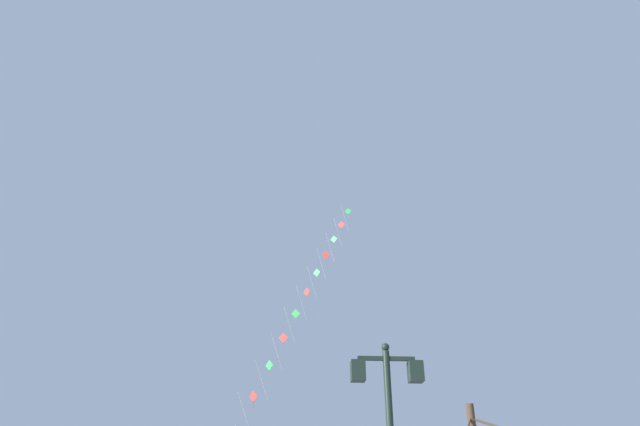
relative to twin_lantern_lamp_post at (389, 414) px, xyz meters
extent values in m
sphere|color=#1E2D23|center=(0.00, 0.00, 1.27)|extent=(0.16, 0.16, 0.16)
cube|color=#1E2D23|center=(0.00, 0.00, 1.04)|extent=(1.15, 0.08, 0.08)
cube|color=#1E2D23|center=(-0.58, 0.00, 0.79)|extent=(0.28, 0.28, 0.40)
cube|color=beige|center=(-0.58, 0.00, 0.79)|extent=(0.19, 0.19, 0.30)
cube|color=#1E2D23|center=(0.58, 0.00, 0.79)|extent=(0.28, 0.28, 0.40)
cube|color=beige|center=(0.58, 0.00, 0.79)|extent=(0.19, 0.19, 0.30)
cylinder|color=silver|center=(-3.48, 10.94, 1.55)|extent=(0.57, 0.88, 1.41)
cylinder|color=silver|center=(-2.94, 11.80, 2.95)|extent=(0.57, 0.88, 1.41)
cylinder|color=silver|center=(-2.40, 12.66, 4.35)|extent=(0.57, 0.88, 1.41)
cylinder|color=silver|center=(-1.86, 13.52, 5.75)|extent=(0.57, 0.88, 1.41)
cylinder|color=silver|center=(-1.32, 14.38, 7.15)|extent=(0.57, 0.88, 1.41)
cylinder|color=silver|center=(-0.78, 15.24, 8.55)|extent=(0.57, 0.88, 1.41)
cylinder|color=silver|center=(-0.24, 16.10, 9.95)|extent=(0.57, 0.88, 1.41)
cylinder|color=silver|center=(0.30, 16.96, 11.35)|extent=(0.57, 0.88, 1.41)
cylinder|color=silver|center=(0.84, 17.82, 12.75)|extent=(0.57, 0.88, 1.41)
cylinder|color=silver|center=(1.38, 18.68, 14.15)|extent=(0.57, 0.88, 1.41)
cube|color=red|center=(-3.21, 11.37, 2.25)|extent=(0.34, 0.33, 0.46)
cylinder|color=red|center=(-3.21, 11.37, 1.94)|extent=(0.05, 0.05, 0.29)
cube|color=green|center=(-2.67, 12.23, 3.65)|extent=(0.33, 0.34, 0.46)
cylinder|color=green|center=(-2.67, 12.23, 3.37)|extent=(0.04, 0.04, 0.22)
cube|color=red|center=(-2.13, 13.09, 5.05)|extent=(0.42, 0.20, 0.46)
cylinder|color=red|center=(-2.13, 13.09, 4.72)|extent=(0.02, 0.02, 0.32)
cube|color=green|center=(-1.59, 13.95, 6.45)|extent=(0.43, 0.18, 0.46)
cylinder|color=green|center=(-1.59, 13.95, 6.15)|extent=(0.04, 0.06, 0.27)
cube|color=red|center=(-1.05, 14.81, 7.85)|extent=(0.33, 0.34, 0.46)
cylinder|color=red|center=(-1.05, 14.81, 7.55)|extent=(0.05, 0.05, 0.25)
cube|color=green|center=(-0.51, 15.67, 9.25)|extent=(0.36, 0.31, 0.46)
cylinder|color=green|center=(-0.51, 15.67, 8.97)|extent=(0.04, 0.05, 0.22)
cube|color=red|center=(0.03, 16.53, 10.65)|extent=(0.43, 0.17, 0.46)
cylinder|color=red|center=(0.03, 16.53, 10.34)|extent=(0.02, 0.02, 0.28)
cube|color=green|center=(0.57, 17.39, 12.05)|extent=(0.38, 0.28, 0.46)
cylinder|color=green|center=(0.57, 17.39, 11.72)|extent=(0.03, 0.04, 0.31)
cube|color=red|center=(1.11, 18.25, 13.45)|extent=(0.40, 0.24, 0.46)
cylinder|color=red|center=(1.11, 18.25, 13.14)|extent=(0.03, 0.03, 0.27)
cube|color=green|center=(1.65, 19.11, 14.85)|extent=(0.43, 0.19, 0.46)
cylinder|color=green|center=(1.65, 19.11, 14.51)|extent=(0.03, 0.05, 0.34)
cylinder|color=#4C3826|center=(3.56, 6.37, 0.61)|extent=(0.53, 0.73, 0.66)
cylinder|color=#4C3826|center=(4.33, 6.19, 0.58)|extent=(1.15, 1.11, 0.63)
camera|label=1|loc=(-2.00, -10.85, -1.58)|focal=30.67mm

